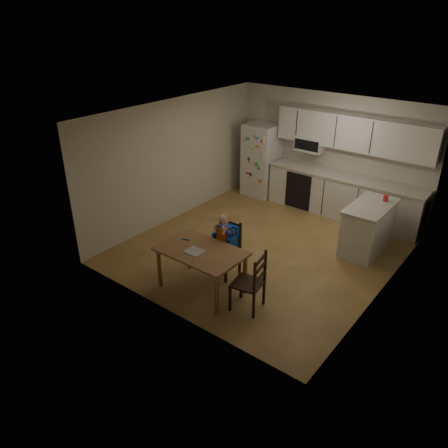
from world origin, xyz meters
The scene contains 10 objects.
room centered at (0.00, 0.48, 1.25)m, with size 4.52×5.01×2.51m.
refrigerator centered at (-1.55, 2.15, 0.85)m, with size 0.72×0.70×1.70m, color silver.
kitchen_run centered at (0.50, 2.24, 0.88)m, with size 3.37×0.62×2.15m.
kitchen_island centered at (1.53, 1.07, 0.46)m, with size 0.65×1.24×0.92m.
red_cup centered at (1.65, 1.40, 0.97)m, with size 0.09×0.09×0.11m, color red.
dining_table centered at (-0.04, -1.76, 0.62)m, with size 1.33×0.86×0.71m.
napkin centered at (-0.08, -1.86, 0.72)m, with size 0.28×0.24×0.01m, color #A9A9AE.
toddler_spoon centered at (-0.46, -1.67, 0.72)m, with size 0.02×0.02×0.12m, color #0D42BC.
chair_booster centered at (-0.04, -1.15, 0.67)m, with size 0.42×0.42×1.11m.
chair_side centered at (0.91, -1.70, 0.54)m, with size 0.49×0.49×0.95m.
Camera 1 is at (3.85, -6.13, 4.08)m, focal length 35.00 mm.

